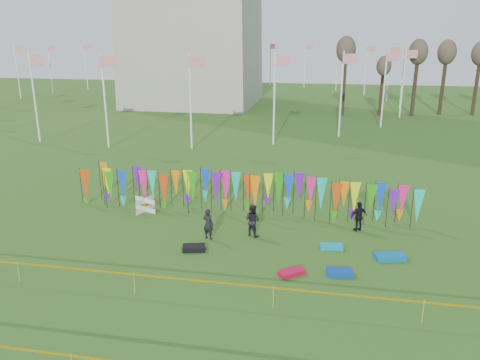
% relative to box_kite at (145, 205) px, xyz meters
% --- Properties ---
extents(ground, '(160.00, 160.00, 0.00)m').
position_rel_box_kite_xyz_m(ground, '(5.00, -5.85, -0.41)').
color(ground, '#325718').
rests_on(ground, ground).
extents(flagpole_ring, '(57.40, 56.16, 8.00)m').
position_rel_box_kite_xyz_m(flagpole_ring, '(-9.00, 42.15, 3.59)').
color(flagpole_ring, white).
rests_on(flagpole_ring, ground).
extents(banner_row, '(18.64, 0.64, 2.25)m').
position_rel_box_kite_xyz_m(banner_row, '(5.28, 0.76, 0.95)').
color(banner_row, black).
rests_on(banner_row, ground).
extents(caution_tape_near, '(26.00, 0.02, 0.90)m').
position_rel_box_kite_xyz_m(caution_tape_near, '(4.78, -8.22, 0.37)').
color(caution_tape_near, yellow).
rests_on(caution_tape_near, ground).
extents(box_kite, '(0.74, 0.74, 0.83)m').
position_rel_box_kite_xyz_m(box_kite, '(0.00, 0.00, 0.00)').
color(box_kite, red).
rests_on(box_kite, ground).
extents(person_left, '(0.66, 0.56, 1.53)m').
position_rel_box_kite_xyz_m(person_left, '(4.33, -2.82, 0.35)').
color(person_left, black).
rests_on(person_left, ground).
extents(person_mid, '(0.91, 0.77, 1.60)m').
position_rel_box_kite_xyz_m(person_mid, '(6.35, -2.05, 0.39)').
color(person_mid, black).
rests_on(person_mid, ground).
extents(person_right, '(1.03, 0.89, 1.53)m').
position_rel_box_kite_xyz_m(person_right, '(11.47, -0.50, 0.35)').
color(person_right, black).
rests_on(person_right, ground).
extents(kite_bag_turquoise, '(1.07, 0.63, 0.20)m').
position_rel_box_kite_xyz_m(kite_bag_turquoise, '(10.15, -2.86, -0.31)').
color(kite_bag_turquoise, '#0C96BE').
rests_on(kite_bag_turquoise, ground).
extents(kite_bag_blue, '(1.09, 0.63, 0.22)m').
position_rel_box_kite_xyz_m(kite_bag_blue, '(10.49, -5.31, -0.30)').
color(kite_bag_blue, '#0A3FA9').
rests_on(kite_bag_blue, ground).
extents(kite_bag_red, '(1.16, 1.05, 0.20)m').
position_rel_box_kite_xyz_m(kite_bag_red, '(8.56, -5.65, -0.31)').
color(kite_bag_red, '#C00C34').
rests_on(kite_bag_red, ground).
extents(kite_bag_black, '(1.12, 0.81, 0.23)m').
position_rel_box_kite_xyz_m(kite_bag_black, '(3.99, -4.19, -0.30)').
color(kite_bag_black, black).
rests_on(kite_bag_black, ground).
extents(kite_bag_teal, '(1.42, 0.96, 0.25)m').
position_rel_box_kite_xyz_m(kite_bag_teal, '(12.67, -3.47, -0.29)').
color(kite_bag_teal, '#0B68A1').
rests_on(kite_bag_teal, ground).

